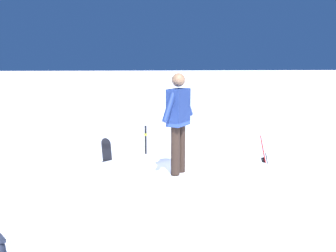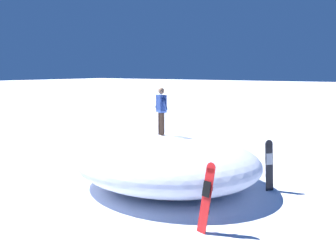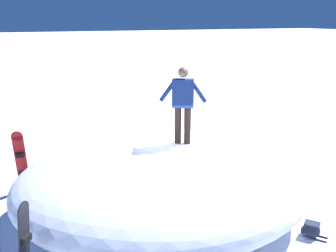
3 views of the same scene
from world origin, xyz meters
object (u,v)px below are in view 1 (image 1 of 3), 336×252
object	(u,v)px
snowboard_primary_upright	(108,170)
trail_marker_pole	(146,148)
snowboarder_standing	(178,117)
snowboard_secondary_upright	(266,168)

from	to	relation	value
snowboard_primary_upright	trail_marker_pole	distance (m)	2.88
snowboarder_standing	snowboard_secondary_upright	xyz separation A→B (m)	(2.53, 3.10, -1.71)
snowboarder_standing	snowboard_secondary_upright	world-z (taller)	snowboarder_standing
snowboard_secondary_upright	trail_marker_pole	bearing A→B (deg)	133.81
snowboard_secondary_upright	trail_marker_pole	distance (m)	4.03
trail_marker_pole	snowboard_primary_upright	bearing A→B (deg)	-110.77
snowboard_primary_upright	snowboarder_standing	bearing A→B (deg)	-68.85
trail_marker_pole	snowboarder_standing	bearing A→B (deg)	-87.49
snowboard_secondary_upright	trail_marker_pole	world-z (taller)	snowboard_secondary_upright
snowboarder_standing	snowboard_primary_upright	bearing A→B (deg)	111.15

